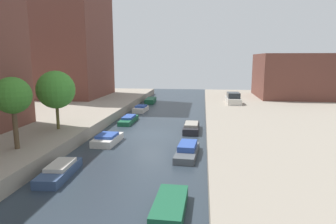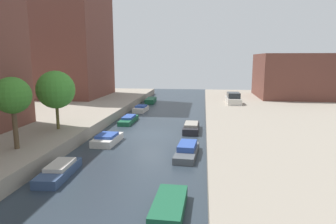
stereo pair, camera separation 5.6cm
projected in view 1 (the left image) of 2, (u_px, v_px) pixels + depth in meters
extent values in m
plane|color=#28333D|center=(151.00, 134.00, 27.26)|extent=(84.00, 84.00, 0.00)
cube|color=gray|center=(324.00, 134.00, 25.44)|extent=(20.00, 64.00, 1.00)
cube|color=brown|center=(69.00, 20.00, 45.57)|extent=(10.00, 12.35, 23.38)
cube|color=brown|center=(291.00, 76.00, 45.69)|extent=(10.00, 10.69, 6.60)
cylinder|color=brown|center=(16.00, 129.00, 19.34)|extent=(0.32, 0.32, 2.70)
sphere|color=#387726|center=(13.00, 95.00, 18.95)|extent=(2.36, 2.36, 2.36)
cylinder|color=brown|center=(58.00, 116.00, 24.91)|extent=(0.25, 0.25, 2.22)
sphere|color=#3F892E|center=(56.00, 90.00, 24.52)|extent=(3.13, 3.13, 3.13)
cube|color=beige|center=(233.00, 100.00, 39.48)|extent=(1.85, 4.30, 0.80)
cube|color=#1E2328|center=(233.00, 95.00, 39.04)|extent=(1.60, 2.38, 0.69)
cube|color=#33476B|center=(59.00, 172.00, 17.44)|extent=(1.58, 4.04, 0.53)
cube|color=#B2ADA3|center=(61.00, 165.00, 17.58)|extent=(1.28, 2.25, 0.23)
cube|color=beige|center=(108.00, 140.00, 24.37)|extent=(1.81, 3.46, 0.56)
cube|color=#2D4C9E|center=(107.00, 135.00, 24.23)|extent=(1.49, 1.93, 0.22)
cube|color=#195638|center=(129.00, 120.00, 32.39)|extent=(1.28, 4.37, 0.46)
cube|color=#2D4C9E|center=(129.00, 117.00, 32.49)|extent=(1.08, 2.41, 0.24)
cube|color=beige|center=(141.00, 109.00, 39.07)|extent=(1.63, 3.27, 0.58)
cube|color=#2D4C9E|center=(141.00, 106.00, 39.14)|extent=(1.31, 1.83, 0.24)
cube|color=#195638|center=(151.00, 100.00, 47.21)|extent=(1.52, 4.33, 0.68)
cube|color=#195638|center=(170.00, 206.00, 13.35)|extent=(1.46, 3.43, 0.59)
cube|color=#4C5156|center=(187.00, 153.00, 21.18)|extent=(1.69, 4.32, 0.48)
cube|color=#2D4C9E|center=(188.00, 146.00, 21.37)|extent=(1.35, 2.41, 0.39)
cube|color=#232328|center=(191.00, 128.00, 28.50)|extent=(1.47, 4.18, 0.61)
cube|color=gray|center=(191.00, 124.00, 28.25)|extent=(1.23, 2.31, 0.22)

